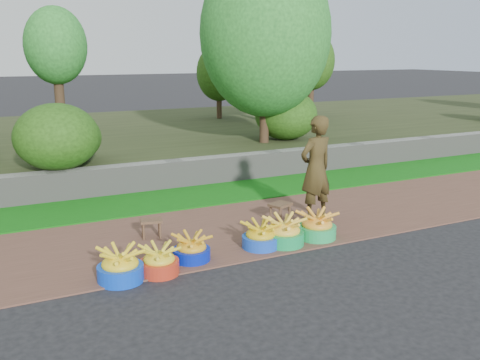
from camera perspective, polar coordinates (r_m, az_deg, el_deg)
name	(u,v)px	position (r m, az deg, el deg)	size (l,w,h in m)	color
ground_plane	(279,256)	(7.13, 4.15, -8.14)	(120.00, 120.00, 0.00)	black
dirt_shoulder	(237,228)	(8.16, -0.30, -5.19)	(80.00, 2.50, 0.02)	brown
grass_verge	(190,197)	(9.91, -5.37, -1.79)	(80.00, 1.50, 0.04)	#10630F
retaining_wall	(174,174)	(10.63, -7.04, 0.62)	(80.00, 0.35, 0.55)	gray
earth_bank	(115,140)	(15.27, -13.17, 4.18)	(80.00, 10.00, 0.50)	#2D361A
basin_a	(120,266)	(6.48, -12.65, -8.99)	(0.54, 0.54, 0.40)	blue
basin_b	(159,261)	(6.59, -8.62, -8.58)	(0.48, 0.48, 0.36)	#B02C18
basin_c	(191,249)	(6.93, -5.20, -7.38)	(0.48, 0.48, 0.36)	#071BA7
basin_d	(260,237)	(7.33, 2.20, -6.07)	(0.51, 0.51, 0.38)	blue
basin_e	(284,233)	(7.46, 4.73, -5.63)	(0.56, 0.56, 0.41)	#13964C
basin_f	(317,227)	(7.76, 8.20, -4.95)	(0.55, 0.55, 0.41)	green
stool_left	(151,223)	(7.79, -9.45, -4.55)	(0.35, 0.29, 0.27)	brown
stool_right	(280,207)	(8.41, 4.32, -2.90)	(0.41, 0.36, 0.29)	brown
vendor_woman	(316,169)	(8.42, 8.10, 1.21)	(0.61, 0.40, 1.66)	black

